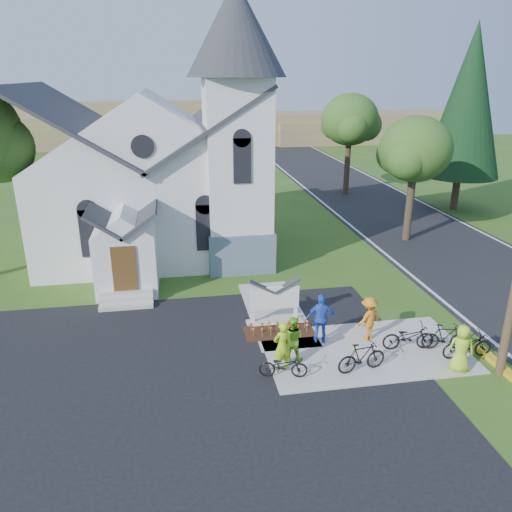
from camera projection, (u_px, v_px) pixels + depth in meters
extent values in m
plane|color=#355819|center=(329.00, 363.00, 16.76)|extent=(120.00, 120.00, 0.00)
cube|color=black|center=(107.00, 425.00, 13.80)|extent=(20.00, 16.00, 0.02)
cube|color=black|center=(407.00, 224.00, 32.23)|extent=(8.00, 90.00, 0.02)
cube|color=#A8A398|center=(365.00, 351.00, 17.46)|extent=(7.00, 4.00, 0.05)
cube|color=silver|center=(151.00, 204.00, 26.98)|extent=(11.00, 9.00, 5.00)
cube|color=slate|center=(239.00, 246.00, 25.12)|extent=(3.20, 3.20, 2.00)
cube|color=silver|center=(238.00, 177.00, 23.92)|extent=(3.00, 3.00, 9.00)
cone|color=#2C2C31|center=(236.00, 28.00, 21.68)|extent=(4.50, 4.50, 4.00)
cube|color=silver|center=(127.00, 261.00, 21.92)|extent=(2.60, 2.40, 2.80)
cube|color=#533617|center=(124.00, 269.00, 20.75)|extent=(1.00, 0.10, 2.00)
cube|color=#A8A398|center=(274.00, 321.00, 19.52)|extent=(2.20, 0.40, 0.10)
cube|color=white|center=(253.00, 311.00, 19.21)|extent=(0.12, 0.12, 1.00)
cube|color=white|center=(296.00, 308.00, 19.48)|extent=(0.12, 0.12, 1.00)
cube|color=white|center=(275.00, 298.00, 19.17)|extent=(1.90, 0.14, 0.90)
cube|color=#33190E|center=(279.00, 332.00, 18.69)|extent=(2.60, 1.10, 0.07)
cylinder|color=#33261B|center=(409.00, 206.00, 28.52)|extent=(0.44, 0.44, 4.05)
ellipsoid|color=#30551D|center=(416.00, 149.00, 27.41)|extent=(4.00, 4.00, 3.60)
cylinder|color=#33261B|center=(347.00, 166.00, 39.62)|extent=(0.44, 0.44, 4.50)
ellipsoid|color=#30551D|center=(350.00, 120.00, 38.39)|extent=(4.40, 4.40, 3.96)
cylinder|color=#33261B|center=(455.00, 193.00, 35.39)|extent=(0.50, 0.50, 2.40)
cone|color=black|center=(468.00, 101.00, 33.25)|extent=(5.20, 5.20, 10.00)
cube|color=brown|center=(248.00, 129.00, 68.84)|extent=(60.00, 8.00, 4.00)
cube|color=brown|center=(130.00, 123.00, 67.87)|extent=(30.00, 6.00, 5.60)
cube|color=brown|center=(363.00, 132.00, 69.71)|extent=(25.00, 6.00, 3.00)
imported|color=#AAD419|center=(282.00, 346.00, 16.06)|extent=(0.71, 0.56, 1.70)
imported|color=black|center=(283.00, 366.00, 15.80)|extent=(1.63, 0.87, 0.81)
imported|color=#81C825|center=(292.00, 339.00, 16.64)|extent=(0.94, 0.86, 1.58)
imported|color=black|center=(362.00, 357.00, 16.07)|extent=(1.77, 0.76, 1.03)
imported|color=blue|center=(321.00, 319.00, 17.71)|extent=(1.15, 0.67, 1.85)
imported|color=black|center=(408.00, 337.00, 17.38)|extent=(1.88, 0.82, 0.96)
imported|color=orange|center=(369.00, 318.00, 17.95)|extent=(1.20, 0.94, 1.63)
imported|color=black|center=(445.00, 337.00, 17.36)|extent=(1.67, 0.76, 0.97)
imported|color=#A1D327|center=(461.00, 348.00, 15.99)|extent=(0.94, 0.78, 1.64)
imported|color=black|center=(467.00, 345.00, 16.87)|extent=(1.78, 0.63, 0.93)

